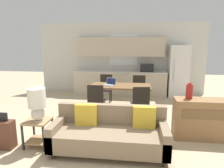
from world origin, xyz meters
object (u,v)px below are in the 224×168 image
vase (189,91)px  dining_chair_far_left (106,87)px  refrigerator (178,71)px  dining_chair_near_left (96,100)px  dining_chair_far_right (139,89)px  suitcase (3,134)px  dining_table (120,87)px  table_lamp (37,103)px  dining_chair_near_right (140,102)px  credenza (200,119)px  couch (110,133)px  laptop (110,83)px  side_table (38,129)px

vase → dining_chair_far_left: vase is taller
refrigerator → dining_chair_near_left: bearing=-132.8°
dining_chair_far_right → suitcase: size_ratio=1.34×
dining_table → suitcase: dining_table is taller
table_lamp → dining_table: bearing=59.2°
dining_chair_near_right → dining_chair_near_left: same height
credenza → dining_chair_far_left: bearing=135.3°
couch → suitcase: couch is taller
dining_chair_near_right → laptop: bearing=-52.7°
dining_chair_near_left → suitcase: dining_chair_near_left is taller
dining_chair_near_left → dining_chair_far_right: (1.08, 1.47, 0.00)m
refrigerator → dining_chair_far_right: 1.90m
dining_table → couch: (-0.00, -2.17, -0.37)m
dining_chair_far_left → dining_chair_near_left: bearing=-90.0°
side_table → laptop: size_ratio=1.26×
dining_chair_far_left → dining_chair_near_right: 1.96m
laptop → dining_chair_near_left: bearing=-81.8°
dining_chair_far_left → dining_chair_near_right: bearing=-56.0°
dining_chair_far_left → suitcase: 3.47m
vase → suitcase: size_ratio=0.47×
couch → dining_chair_far_right: size_ratio=2.20×
couch → side_table: couch is taller
refrigerator → dining_table: bearing=-135.0°
credenza → dining_chair_near_left: (-2.30, 0.74, 0.11)m
vase → dining_chair_near_left: (-2.05, 0.72, -0.45)m
side_table → dining_chair_near_left: size_ratio=0.55×
refrigerator → credenza: 3.46m
refrigerator → suitcase: (-3.90, -4.29, -0.66)m
table_lamp → laptop: size_ratio=1.53×
dining_chair_far_left → dining_chair_far_right: (1.08, -0.08, 0.00)m
dining_chair_near_right → dining_chair_far_right: bearing=-98.0°
credenza → vase: size_ratio=3.27×
table_lamp → dining_chair_near_right: (1.88, 1.40, -0.34)m
dining_table → laptop: size_ratio=4.24×
vase → dining_chair_near_right: vase is taller
table_lamp → dining_chair_near_left: table_lamp is taller
dining_chair_near_left → laptop: 0.84m
dining_table → laptop: 0.31m
dining_chair_near_right → dining_table: bearing=-64.3°
suitcase → refrigerator: bearing=47.8°
dining_chair_near_left → laptop: bearing=-110.3°
couch → table_lamp: size_ratio=3.31×
couch → credenza: (1.76, 0.70, 0.09)m
side_table → dining_chair_near_left: dining_chair_near_left is taller
vase → couch: bearing=-154.6°
couch → side_table: bearing=-179.2°
dining_chair_far_left → dining_chair_near_right: (1.10, -1.62, 0.00)m
dining_table → dining_chair_far_right: bearing=53.6°
side_table → vase: bearing=14.4°
credenza → side_table: bearing=-167.0°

